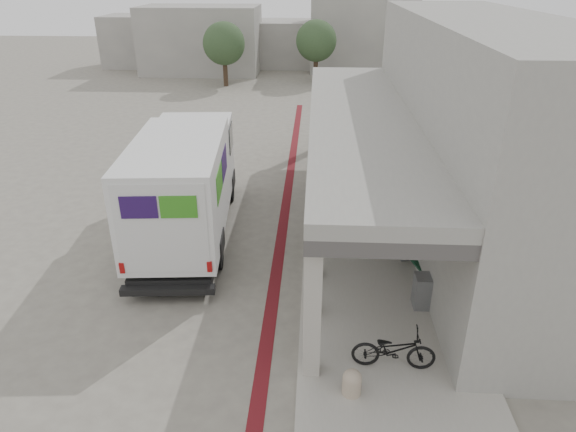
# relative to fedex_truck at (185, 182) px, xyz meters

# --- Properties ---
(ground) EXTENTS (120.00, 120.00, 0.00)m
(ground) POSITION_rel_fedex_truck_xyz_m (2.18, -3.13, -1.93)
(ground) COLOR #6C655C
(ground) RESTS_ON ground
(bike_lane_stripe) EXTENTS (0.35, 40.00, 0.01)m
(bike_lane_stripe) POSITION_rel_fedex_truck_xyz_m (3.18, -1.13, -1.92)
(bike_lane_stripe) COLOR maroon
(bike_lane_stripe) RESTS_ON ground
(sidewalk) EXTENTS (4.40, 28.00, 0.12)m
(sidewalk) POSITION_rel_fedex_truck_xyz_m (6.18, -3.13, -1.87)
(sidewalk) COLOR #9D998C
(sidewalk) RESTS_ON ground
(transit_building) EXTENTS (7.60, 17.00, 7.00)m
(transit_building) POSITION_rel_fedex_truck_xyz_m (9.01, 1.37, 1.47)
(transit_building) COLOR gray
(transit_building) RESTS_ON ground
(distant_backdrop) EXTENTS (28.00, 10.00, 6.50)m
(distant_backdrop) POSITION_rel_fedex_truck_xyz_m (-0.66, 32.76, 0.77)
(distant_backdrop) COLOR gray
(distant_backdrop) RESTS_ON ground
(tree_left) EXTENTS (3.20, 3.20, 4.80)m
(tree_left) POSITION_rel_fedex_truck_xyz_m (-2.82, 24.87, 1.25)
(tree_left) COLOR #38281C
(tree_left) RESTS_ON ground
(tree_mid) EXTENTS (3.20, 3.20, 4.80)m
(tree_mid) POSITION_rel_fedex_truck_xyz_m (4.18, 26.87, 1.25)
(tree_mid) COLOR #38281C
(tree_mid) RESTS_ON ground
(tree_right) EXTENTS (3.20, 3.20, 4.80)m
(tree_right) POSITION_rel_fedex_truck_xyz_m (12.18, 25.87, 1.25)
(tree_right) COLOR #38281C
(tree_right) RESTS_ON ground
(fedex_truck) EXTENTS (3.31, 8.68, 3.62)m
(fedex_truck) POSITION_rel_fedex_truck_xyz_m (0.00, 0.00, 0.00)
(fedex_truck) COLOR black
(fedex_truck) RESTS_ON ground
(bench) EXTENTS (0.85, 1.78, 0.41)m
(bench) POSITION_rel_fedex_truck_xyz_m (7.38, -2.33, -1.52)
(bench) COLOR slate
(bench) RESTS_ON sidewalk
(bollard_near) EXTENTS (0.41, 0.41, 0.61)m
(bollard_near) POSITION_rel_fedex_truck_xyz_m (5.15, -7.27, -1.50)
(bollard_near) COLOR tan
(bollard_near) RESTS_ON sidewalk
(bollard_far) EXTENTS (0.38, 0.38, 0.57)m
(bollard_far) POSITION_rel_fedex_truck_xyz_m (4.28, -4.44, -1.52)
(bollard_far) COLOR gray
(bollard_far) RESTS_ON sidewalk
(utility_cabinet) EXTENTS (0.42, 0.55, 0.92)m
(utility_cabinet) POSITION_rel_fedex_truck_xyz_m (7.18, -3.99, -1.35)
(utility_cabinet) COLOR gray
(utility_cabinet) RESTS_ON sidewalk
(bicycle_black) EXTENTS (1.90, 0.73, 0.98)m
(bicycle_black) POSITION_rel_fedex_truck_xyz_m (6.12, -6.41, -1.32)
(bicycle_black) COLOR black
(bicycle_black) RESTS_ON sidewalk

